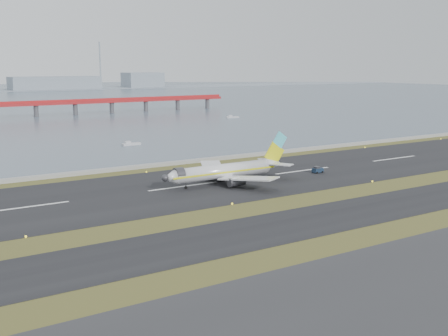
{
  "coord_description": "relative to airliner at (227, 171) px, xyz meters",
  "views": [
    {
      "loc": [
        -67.7,
        -94.16,
        31.0
      ],
      "look_at": [
        7.19,
        22.0,
        5.42
      ],
      "focal_mm": 45.0,
      "sensor_mm": 36.0,
      "label": 1
    }
  ],
  "objects": [
    {
      "name": "ground",
      "position": [
        -11.54,
        -27.09,
        -3.46
      ],
      "size": [
        1000.0,
        1000.0,
        0.0
      ],
      "primitive_type": "plane",
      "color": "#424D1B",
      "rests_on": "ground"
    },
    {
      "name": "taxiway_strip",
      "position": [
        -11.54,
        -39.09,
        -3.41
      ],
      "size": [
        1000.0,
        18.0,
        0.1
      ],
      "primitive_type": "cube",
      "color": "black",
      "rests_on": "ground"
    },
    {
      "name": "runway_strip",
      "position": [
        -11.54,
        2.91,
        -3.41
      ],
      "size": [
        1000.0,
        45.0,
        0.1
      ],
      "primitive_type": "cube",
      "color": "black",
      "rests_on": "ground"
    },
    {
      "name": "seawall",
      "position": [
        -11.54,
        32.91,
        -2.96
      ],
      "size": [
        1000.0,
        2.5,
        1.0
      ],
      "primitive_type": "cube",
      "color": "#979792",
      "rests_on": "ground"
    },
    {
      "name": "red_pier",
      "position": [
        8.46,
        222.91,
        3.82
      ],
      "size": [
        260.0,
        5.0,
        10.2
      ],
      "color": "#A61C1F",
      "rests_on": "ground"
    },
    {
      "name": "airliner",
      "position": [
        0.0,
        0.0,
        0.0
      ],
      "size": [
        38.52,
        32.89,
        12.8
      ],
      "color": "silver",
      "rests_on": "ground"
    },
    {
      "name": "pushback_tug",
      "position": [
        29.79,
        -2.08,
        -2.48
      ],
      "size": [
        3.17,
        1.93,
        2.0
      ],
      "rotation": [
        0.0,
        0.0,
        0.03
      ],
      "color": "#15263C",
      "rests_on": "ground"
    },
    {
      "name": "workboat_near",
      "position": [
        7.34,
        80.07,
        -2.9
      ],
      "size": [
        7.24,
        2.35,
        1.75
      ],
      "rotation": [
        0.0,
        0.0,
        0.01
      ],
      "color": "#BBBBBF",
      "rests_on": "ground"
    },
    {
      "name": "workboat_far",
      "position": [
        103.38,
        153.09,
        -2.9
      ],
      "size": [
        7.57,
        4.2,
        1.76
      ],
      "rotation": [
        0.0,
        0.0,
        -0.28
      ],
      "color": "#BBBBBF",
      "rests_on": "ground"
    }
  ]
}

